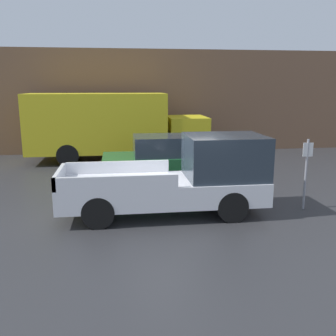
% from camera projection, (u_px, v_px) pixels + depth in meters
% --- Properties ---
extents(ground_plane, '(60.00, 60.00, 0.00)m').
position_uv_depth(ground_plane, '(179.00, 213.00, 10.74)').
color(ground_plane, '#2D2D30').
extents(building_wall, '(28.00, 0.15, 5.45)m').
position_uv_depth(building_wall, '(149.00, 102.00, 20.10)').
color(building_wall, brown).
rests_on(building_wall, ground).
extents(pickup_truck, '(5.68, 1.98, 2.22)m').
position_uv_depth(pickup_truck, '(184.00, 178.00, 10.49)').
color(pickup_truck, silver).
rests_on(pickup_truck, ground).
extents(car, '(4.56, 1.95, 1.75)m').
position_uv_depth(car, '(165.00, 159.00, 14.04)').
color(car, '#1E592D').
rests_on(car, ground).
extents(delivery_truck, '(8.48, 2.53, 3.21)m').
position_uv_depth(delivery_truck, '(111.00, 125.00, 17.90)').
color(delivery_truck, gold).
rests_on(delivery_truck, ground).
extents(parking_sign, '(0.30, 0.07, 2.08)m').
position_uv_depth(parking_sign, '(306.00, 170.00, 10.80)').
color(parking_sign, gray).
rests_on(parking_sign, ground).
extents(newspaper_box, '(0.45, 0.40, 1.13)m').
position_uv_depth(newspaper_box, '(55.00, 144.00, 19.60)').
color(newspaper_box, gold).
rests_on(newspaper_box, ground).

